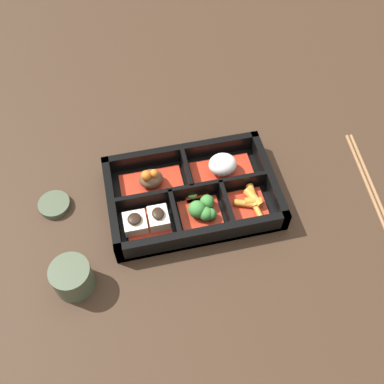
% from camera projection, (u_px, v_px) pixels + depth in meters
% --- Properties ---
extents(ground_plane, '(3.00, 3.00, 0.00)m').
position_uv_depth(ground_plane, '(192.00, 199.00, 0.85)').
color(ground_plane, '#382619').
extents(bento_base, '(0.31, 0.20, 0.01)m').
position_uv_depth(bento_base, '(192.00, 198.00, 0.84)').
color(bento_base, black).
rests_on(bento_base, ground_plane).
extents(bento_rim, '(0.31, 0.20, 0.05)m').
position_uv_depth(bento_rim, '(192.00, 193.00, 0.83)').
color(bento_rim, black).
rests_on(bento_rim, ground_plane).
extents(bowl_stew, '(0.12, 0.06, 0.05)m').
position_uv_depth(bowl_stew, '(151.00, 180.00, 0.84)').
color(bowl_stew, '#B22D19').
rests_on(bowl_stew, bento_base).
extents(bowl_rice, '(0.12, 0.06, 0.04)m').
position_uv_depth(bowl_rice, '(222.00, 166.00, 0.86)').
color(bowl_rice, '#B22D19').
rests_on(bowl_rice, bento_base).
extents(bowl_tofu, '(0.08, 0.07, 0.04)m').
position_uv_depth(bowl_tofu, '(147.00, 221.00, 0.79)').
color(bowl_tofu, '#B22D19').
rests_on(bowl_tofu, bento_base).
extents(bowl_greens, '(0.07, 0.07, 0.04)m').
position_uv_depth(bowl_greens, '(203.00, 211.00, 0.80)').
color(bowl_greens, '#B22D19').
rests_on(bowl_greens, bento_base).
extents(bowl_carrots, '(0.07, 0.07, 0.02)m').
position_uv_depth(bowl_carrots, '(251.00, 202.00, 0.82)').
color(bowl_carrots, '#B22D19').
rests_on(bowl_carrots, bento_base).
extents(bowl_pickles, '(0.04, 0.03, 0.01)m').
position_uv_depth(bowl_pickles, '(196.00, 195.00, 0.84)').
color(bowl_pickles, '#B22D19').
rests_on(bowl_pickles, bento_base).
extents(tea_cup, '(0.07, 0.07, 0.06)m').
position_uv_depth(tea_cup, '(72.00, 277.00, 0.73)').
color(tea_cup, '#424C38').
rests_on(tea_cup, ground_plane).
extents(chopsticks, '(0.04, 0.23, 0.01)m').
position_uv_depth(chopsticks, '(368.00, 179.00, 0.87)').
color(chopsticks, brown).
rests_on(chopsticks, ground_plane).
extents(sauce_dish, '(0.06, 0.06, 0.01)m').
position_uv_depth(sauce_dish, '(54.00, 205.00, 0.83)').
color(sauce_dish, '#424C38').
rests_on(sauce_dish, ground_plane).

